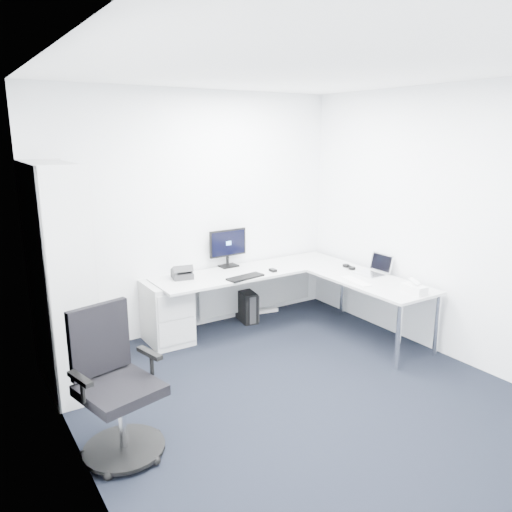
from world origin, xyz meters
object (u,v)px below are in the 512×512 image
l_desk (269,306)px  laptop (370,265)px  task_chair (120,386)px  monitor (228,248)px  bookshelf (60,278)px

l_desk → laptop: 1.21m
task_chair → laptop: (3.07, 0.70, 0.27)m
monitor → task_chair: bearing=-138.0°
l_desk → task_chair: (-2.09, -1.25, 0.19)m
l_desk → bookshelf: size_ratio=1.18×
bookshelf → task_chair: (0.09, -1.30, -0.47)m
l_desk → monitor: monitor is taller
laptop → l_desk: bearing=150.0°
task_chair → monitor: 2.69m
bookshelf → laptop: size_ratio=6.32×
task_chair → monitor: (1.91, 1.85, 0.38)m
l_desk → monitor: (-0.18, 0.61, 0.58)m
task_chair → laptop: bearing=-0.7°
l_desk → monitor: bearing=106.3°
bookshelf → task_chair: bookshelf is taller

